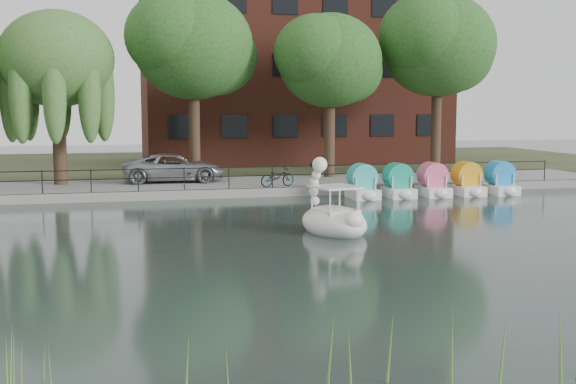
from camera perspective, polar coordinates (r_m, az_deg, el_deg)
name	(u,v)px	position (r m, az deg, el deg)	size (l,w,h in m)	color
ground_plane	(305,256)	(19.83, 1.32, -5.11)	(120.00, 120.00, 0.00)	#344744
promenade	(220,186)	(35.32, -5.37, 0.45)	(40.00, 6.00, 0.40)	gray
kerb	(230,193)	(32.43, -4.62, -0.11)	(40.00, 0.25, 0.40)	gray
land_strip	(190,164)	(49.16, -7.71, 2.18)	(60.00, 22.00, 0.36)	#47512D
railing	(229,172)	(32.52, -4.69, 1.58)	(32.00, 0.05, 1.00)	black
apartment_building	(291,28)	(50.45, 0.25, 12.80)	(20.00, 10.07, 18.00)	#4C1E16
willow_mid	(56,60)	(35.90, -17.83, 9.93)	(5.32, 5.32, 8.15)	#473323
broadleaf_center	(193,46)	(37.09, -7.50, 11.34)	(6.00, 6.00, 9.25)	#473323
broadleaf_right	(330,61)	(37.95, 3.34, 10.26)	(5.40, 5.40, 8.32)	#473323
broadleaf_far	(438,46)	(41.29, 11.77, 11.26)	(6.30, 6.30, 9.71)	#473323
minivan	(174,166)	(35.70, -9.02, 2.06)	(5.70, 2.62, 1.59)	gray
bicycle	(277,176)	(33.19, -0.85, 1.29)	(1.72, 0.60, 1.00)	gray
swan_boat	(333,216)	(23.49, 3.58, -1.94)	(2.41, 3.19, 2.41)	white
pedal_boat_row	(433,183)	(33.60, 11.37, 0.72)	(7.95, 1.70, 1.40)	white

